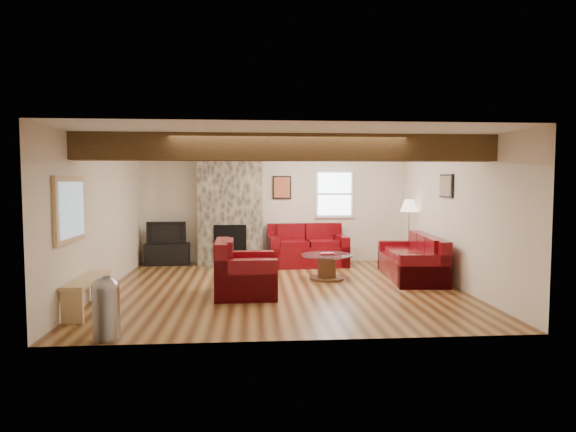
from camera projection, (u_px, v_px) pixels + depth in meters
name	position (u px, v px, depth m)	size (l,w,h in m)	color
room	(283.00, 216.00, 8.17)	(8.00, 8.00, 8.00)	#532F16
oak_beam	(289.00, 148.00, 6.85)	(6.00, 0.36, 0.38)	#352310
chimney_breast	(230.00, 209.00, 10.57)	(1.40, 0.67, 2.50)	#353029
back_window	(334.00, 194.00, 10.94)	(0.90, 0.08, 1.10)	silver
hatch_window	(70.00, 210.00, 6.44)	(0.08, 1.00, 0.90)	tan
ceiling_dome	(328.00, 149.00, 9.05)	(0.40, 0.40, 0.18)	white
artwork_back	(282.00, 187.00, 10.84)	(0.42, 0.06, 0.52)	black
artwork_right	(446.00, 186.00, 8.65)	(0.06, 0.55, 0.42)	black
sofa_three	(411.00, 257.00, 9.13)	(2.09, 0.87, 0.81)	#4A050B
loveseat	(307.00, 245.00, 10.49)	(1.69, 0.97, 0.90)	#4A050B
armchair_red	(246.00, 268.00, 7.73)	(1.10, 0.96, 0.89)	#4A050B
coffee_table	(327.00, 267.00, 8.98)	(0.96, 0.96, 0.50)	#432815
tv_cabinet	(167.00, 254.00, 10.58)	(0.95, 0.38, 0.48)	black
television	(167.00, 232.00, 10.54)	(0.84, 0.11, 0.49)	black
floor_lamp	(409.00, 209.00, 10.18)	(0.37, 0.37, 1.46)	tan
pine_bench	(88.00, 295.00, 6.73)	(0.30, 1.27, 0.48)	tan
pedal_bin	(106.00, 308.00, 5.53)	(0.30, 0.30, 0.75)	#A1A0A5
coal_bucket	(239.00, 260.00, 10.21)	(0.36, 0.36, 0.34)	gray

